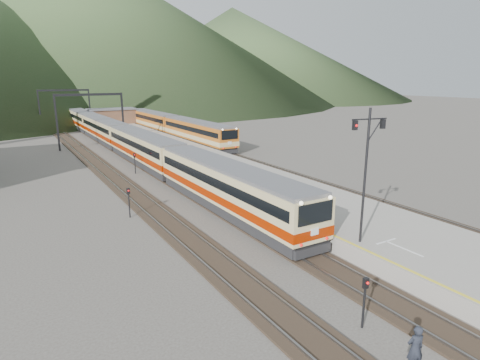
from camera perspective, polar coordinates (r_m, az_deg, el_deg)
ground at (r=18.91m, az=29.90°, el=-20.12°), size 400.00×400.00×0.00m
track_main at (r=50.06m, az=-13.52°, el=2.33°), size 2.60×200.00×0.23m
track_far at (r=48.86m, az=-19.10°, el=1.64°), size 2.60×200.00×0.23m
track_second at (r=54.50m, az=-1.92°, el=3.67°), size 2.60×200.00×0.23m
platform at (r=50.07m, az=-6.73°, el=3.14°), size 8.00×100.00×1.00m
gantry_near at (r=63.11m, az=-20.53°, el=9.30°), size 9.55×0.25×8.00m
gantry_far at (r=87.76m, az=-23.67°, el=10.17°), size 9.55×0.25×8.00m
station_shed at (r=87.53m, az=-17.76°, el=8.68°), size 9.40×4.40×3.10m
hill_b at (r=242.56m, az=-21.47°, el=19.85°), size 220.00×220.00×75.00m
hill_c at (r=250.48m, az=-1.10°, el=17.70°), size 160.00×160.00×50.00m
main_train at (r=59.01m, az=-16.54°, el=5.85°), size 2.97×81.39×3.63m
second_train at (r=71.65m, az=-9.57°, el=7.64°), size 2.98×40.59×3.64m
signal_mast at (r=22.92m, az=17.49°, el=2.30°), size 2.18×0.54×7.59m
short_signal_a at (r=17.78m, az=17.30°, el=-15.48°), size 0.23×0.18×2.27m
short_signal_b at (r=44.80m, az=-14.74°, el=2.70°), size 0.26×0.23×2.27m
short_signal_c at (r=30.72m, az=-15.54°, el=-2.58°), size 0.22×0.17×2.27m
worker at (r=16.43m, az=23.64°, el=-21.13°), size 0.76×0.62×1.80m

